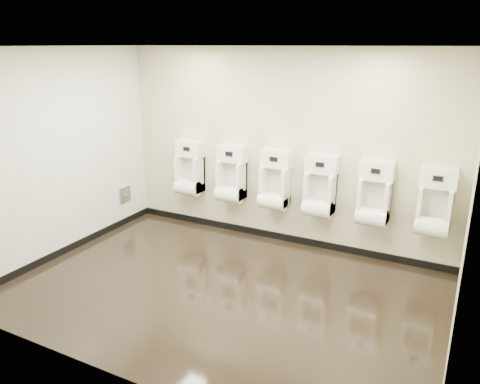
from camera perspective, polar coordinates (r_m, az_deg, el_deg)
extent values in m
cube|color=black|center=(5.74, -2.15, -11.90)|extent=(5.00, 3.50, 0.00)
cube|color=silver|center=(4.99, -2.54, 17.31)|extent=(5.00, 3.50, 0.00)
cube|color=beige|center=(6.72, 5.08, 5.31)|extent=(5.00, 0.02, 2.80)
cube|color=beige|center=(3.85, -15.32, -4.76)|extent=(5.00, 0.02, 2.80)
cube|color=beige|center=(6.75, -21.17, 4.24)|extent=(0.02, 3.50, 2.80)
cube|color=beige|center=(4.56, 26.16, -2.47)|extent=(0.02, 3.50, 2.80)
cube|color=silver|center=(6.75, -21.14, 4.24)|extent=(0.01, 3.50, 2.80)
cube|color=black|center=(7.12, 4.75, -5.37)|extent=(5.00, 0.02, 0.10)
cube|color=black|center=(7.15, -19.92, -6.33)|extent=(0.02, 3.50, 0.10)
cube|color=#9E9EA3|center=(7.79, -13.86, -0.28)|extent=(0.03, 0.25, 0.25)
cylinder|color=silver|center=(7.78, -13.76, -0.30)|extent=(0.02, 0.04, 0.04)
cube|color=white|center=(7.41, -6.14, 2.18)|extent=(0.39, 0.28, 0.56)
cube|color=silver|center=(7.47, -5.76, 2.64)|extent=(0.29, 0.01, 0.44)
cylinder|color=white|center=(7.40, -6.41, 0.54)|extent=(0.39, 0.24, 0.24)
cube|color=white|center=(7.34, -6.08, 5.25)|extent=(0.44, 0.21, 0.24)
cube|color=black|center=(7.25, -6.56, 5.23)|extent=(0.11, 0.01, 0.06)
cube|color=silver|center=(7.25, -6.55, 5.24)|extent=(0.13, 0.01, 0.08)
cylinder|color=silver|center=(7.22, -4.58, 5.08)|extent=(0.01, 0.03, 0.03)
cube|color=white|center=(7.04, -1.06, 1.45)|extent=(0.39, 0.28, 0.56)
cube|color=silver|center=(7.10, -0.70, 1.94)|extent=(0.29, 0.01, 0.44)
cylinder|color=white|center=(7.03, -1.34, -0.27)|extent=(0.39, 0.24, 0.24)
cube|color=white|center=(6.97, -0.93, 4.67)|extent=(0.44, 0.21, 0.24)
cube|color=black|center=(6.87, -1.36, 4.65)|extent=(0.11, 0.01, 0.06)
cube|color=silver|center=(6.87, -1.35, 4.66)|extent=(0.13, 0.01, 0.08)
cylinder|color=silver|center=(6.87, 0.73, 4.48)|extent=(0.01, 0.03, 0.03)
cube|color=white|center=(6.74, 4.27, 0.67)|extent=(0.39, 0.28, 0.56)
cube|color=silver|center=(6.81, 4.59, 1.19)|extent=(0.29, 0.01, 0.44)
cylinder|color=white|center=(6.74, 3.98, -1.13)|extent=(0.39, 0.24, 0.24)
cube|color=white|center=(6.67, 4.48, 4.03)|extent=(0.44, 0.21, 0.24)
cube|color=black|center=(6.57, 4.11, 4.00)|extent=(0.11, 0.01, 0.06)
cube|color=silver|center=(6.57, 4.12, 4.01)|extent=(0.13, 0.01, 0.08)
cylinder|color=silver|center=(6.59, 6.28, 3.81)|extent=(0.01, 0.03, 0.03)
cube|color=white|center=(6.52, 9.70, -0.13)|extent=(0.39, 0.28, 0.56)
cube|color=silver|center=(6.59, 9.97, 0.42)|extent=(0.29, 0.01, 0.44)
cylinder|color=white|center=(6.52, 9.41, -1.99)|extent=(0.39, 0.24, 0.24)
cube|color=white|center=(6.45, 9.99, 3.34)|extent=(0.44, 0.21, 0.24)
cube|color=black|center=(6.34, 9.70, 3.30)|extent=(0.11, 0.01, 0.06)
cube|color=silver|center=(6.34, 9.71, 3.30)|extent=(0.13, 0.01, 0.08)
cylinder|color=silver|center=(6.39, 11.91, 3.09)|extent=(0.01, 0.03, 0.03)
cube|color=white|center=(6.35, 16.01, -1.06)|extent=(0.39, 0.28, 0.56)
cube|color=silver|center=(6.43, 16.22, -0.48)|extent=(0.29, 0.01, 0.44)
cylinder|color=white|center=(6.35, 15.72, -2.97)|extent=(0.39, 0.24, 0.24)
cube|color=white|center=(6.28, 16.39, 2.49)|extent=(0.44, 0.21, 0.24)
cube|color=black|center=(6.17, 16.20, 2.44)|extent=(0.11, 0.01, 0.06)
cube|color=silver|center=(6.17, 16.21, 2.44)|extent=(0.13, 0.01, 0.08)
cylinder|color=silver|center=(6.24, 18.40, 2.22)|extent=(0.01, 0.03, 0.03)
cube|color=white|center=(6.27, 22.60, -2.01)|extent=(0.39, 0.28, 0.56)
cube|color=silver|center=(6.34, 22.72, -1.41)|extent=(0.29, 0.01, 0.44)
cylinder|color=white|center=(6.26, 22.32, -3.95)|extent=(0.39, 0.24, 0.24)
cube|color=white|center=(6.19, 23.06, 1.58)|extent=(0.44, 0.21, 0.24)
cube|color=black|center=(6.08, 22.99, 1.51)|extent=(0.11, 0.01, 0.06)
cube|color=silver|center=(6.08, 22.99, 1.51)|extent=(0.13, 0.01, 0.08)
cylinder|color=silver|center=(6.18, 25.12, 1.29)|extent=(0.01, 0.03, 0.03)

